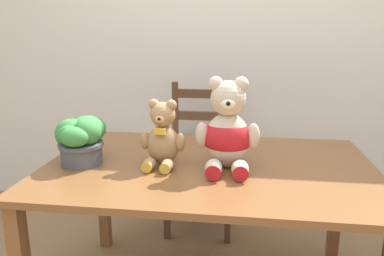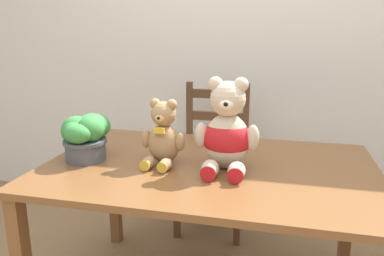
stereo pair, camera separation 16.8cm
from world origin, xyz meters
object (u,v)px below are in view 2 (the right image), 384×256
teddy_bear_left (163,136)px  potted_plant (85,135)px  wooden_chair_behind (213,159)px  teddy_bear_right (227,133)px

teddy_bear_left → potted_plant: (-0.38, -0.03, -0.01)m
potted_plant → wooden_chair_behind: bearing=61.9°
teddy_bear_right → potted_plant: bearing=0.3°
wooden_chair_behind → potted_plant: bearing=61.9°
teddy_bear_left → potted_plant: 0.38m
wooden_chair_behind → teddy_bear_left: bearing=84.1°
wooden_chair_behind → potted_plant: wooden_chair_behind is taller
wooden_chair_behind → teddy_bear_left: (-0.09, -0.84, 0.39)m
wooden_chair_behind → teddy_bear_left: teddy_bear_left is taller
teddy_bear_left → teddy_bear_right: bearing=-177.1°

